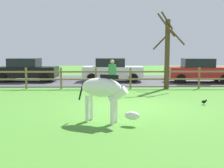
{
  "coord_description": "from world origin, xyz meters",
  "views": [
    {
      "loc": [
        -0.85,
        -10.26,
        2.08
      ],
      "look_at": [
        -0.6,
        1.22,
        0.71
      ],
      "focal_mm": 44.45,
      "sensor_mm": 36.0,
      "label": 1
    }
  ],
  "objects": [
    {
      "name": "bare_tree",
      "position": [
        2.52,
        4.93,
        2.09
      ],
      "size": [
        1.7,
        1.71,
        4.2
      ],
      "color": "#513A23",
      "rests_on": "ground_plane"
    },
    {
      "name": "zebra",
      "position": [
        -0.91,
        -2.33,
        0.93
      ],
      "size": [
        1.82,
        1.04,
        1.41
      ],
      "color": "white",
      "rests_on": "ground_plane"
    },
    {
      "name": "parked_car_black",
      "position": [
        -6.18,
        8.4,
        0.84
      ],
      "size": [
        4.07,
        2.01,
        1.56
      ],
      "color": "black",
      "rests_on": "parking_asphalt"
    },
    {
      "name": "parked_car_red",
      "position": [
        5.25,
        7.68,
        0.84
      ],
      "size": [
        4.12,
        2.13,
        1.56
      ],
      "color": "red",
      "rests_on": "parking_asphalt"
    },
    {
      "name": "parking_asphalt",
      "position": [
        0.0,
        9.3,
        0.03
      ],
      "size": [
        28.0,
        7.4,
        0.05
      ],
      "primitive_type": "cube",
      "color": "#47474C",
      "rests_on": "ground_plane"
    },
    {
      "name": "paddock_fence",
      "position": [
        -0.45,
        5.0,
        0.68
      ],
      "size": [
        21.22,
        0.11,
        1.18
      ],
      "color": "olive",
      "rests_on": "ground_plane"
    },
    {
      "name": "crow_on_grass",
      "position": [
        2.98,
        0.29,
        0.13
      ],
      "size": [
        0.21,
        0.1,
        0.2
      ],
      "color": "black",
      "rests_on": "ground_plane"
    },
    {
      "name": "parked_car_white",
      "position": [
        -0.41,
        8.4,
        0.84
      ],
      "size": [
        4.1,
        2.08,
        1.56
      ],
      "color": "white",
      "rests_on": "parking_asphalt"
    },
    {
      "name": "visitor_near_fence",
      "position": [
        -0.52,
        4.15,
        0.91
      ],
      "size": [
        0.4,
        0.3,
        1.64
      ],
      "color": "#232847",
      "rests_on": "ground_plane"
    },
    {
      "name": "ground_plane",
      "position": [
        0.0,
        0.0,
        0.0
      ],
      "size": [
        60.0,
        60.0,
        0.0
      ],
      "primitive_type": "plane",
      "color": "#47842D"
    }
  ]
}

